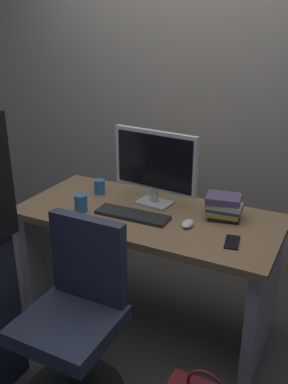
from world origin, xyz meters
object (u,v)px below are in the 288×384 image
at_px(monitor, 155,164).
at_px(cup_near_keyboard, 81,203).
at_px(cup_by_monitor, 100,187).
at_px(mouse, 188,224).
at_px(office_chair, 76,324).
at_px(keyboard, 132,215).
at_px(cell_phone, 232,242).
at_px(desk, 148,248).
at_px(book_stack, 224,207).

bearing_deg(monitor, cup_near_keyboard, -139.52).
relative_size(monitor, cup_near_keyboard, 5.22).
bearing_deg(cup_by_monitor, mouse, -15.23).
relative_size(office_chair, keyboard, 2.19).
distance_m(monitor, cup_near_keyboard, 0.49).
relative_size(cup_near_keyboard, cup_by_monitor, 1.11).
bearing_deg(mouse, cell_phone, -14.47).
xyz_separation_m(desk, mouse, (0.27, -0.06, 0.25)).
bearing_deg(mouse, cup_by_monitor, 164.77).
xyz_separation_m(keyboard, cup_near_keyboard, (-0.30, -0.07, 0.04)).
distance_m(monitor, keyboard, 0.33).
distance_m(cup_by_monitor, book_stack, 0.82).
height_order(monitor, cell_phone, monitor).
distance_m(office_chair, monitor, 0.99).
xyz_separation_m(mouse, cup_by_monitor, (-0.68, 0.18, 0.03)).
xyz_separation_m(desk, cell_phone, (0.54, -0.13, 0.23)).
relative_size(monitor, keyboard, 1.26).
bearing_deg(cell_phone, cup_by_monitor, 154.81).
bearing_deg(book_stack, desk, -162.41).
height_order(mouse, cup_by_monitor, cup_by_monitor).
relative_size(cup_by_monitor, cell_phone, 0.65).
height_order(office_chair, mouse, office_chair).
bearing_deg(keyboard, cup_by_monitor, 148.05).
bearing_deg(mouse, desk, 168.03).
height_order(office_chair, cell_phone, office_chair).
bearing_deg(monitor, desk, -80.66).
bearing_deg(mouse, office_chair, -117.81).
relative_size(monitor, cell_phone, 3.75).
bearing_deg(cell_phone, desk, 156.61).
height_order(keyboard, mouse, mouse).
xyz_separation_m(desk, book_stack, (0.41, 0.13, 0.30)).
bearing_deg(desk, keyboard, -125.92).
bearing_deg(book_stack, cup_near_keyboard, -159.66).
xyz_separation_m(book_stack, cell_phone, (0.13, -0.26, -0.07)).
height_order(desk, mouse, mouse).
height_order(office_chair, keyboard, office_chair).
distance_m(office_chair, cup_near_keyboard, 0.71).
bearing_deg(monitor, cup_by_monitor, -179.34).
distance_m(keyboard, book_stack, 0.52).
relative_size(office_chair, cell_phone, 6.53).
distance_m(keyboard, mouse, 0.33).
xyz_separation_m(cup_by_monitor, cell_phone, (0.94, -0.25, -0.04)).
bearing_deg(cup_near_keyboard, mouse, 8.86).
height_order(cup_near_keyboard, book_stack, book_stack).
height_order(desk, book_stack, book_stack).
relative_size(keyboard, book_stack, 1.98).
bearing_deg(book_stack, cup_by_monitor, -179.87).
xyz_separation_m(cup_by_monitor, book_stack, (0.82, 0.00, 0.02)).
bearing_deg(cup_near_keyboard, office_chair, -59.49).
bearing_deg(office_chair, mouse, 62.19).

